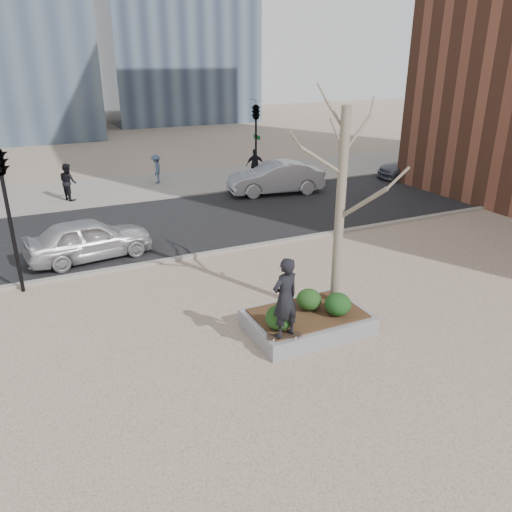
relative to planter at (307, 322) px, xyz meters
name	(u,v)px	position (x,y,z in m)	size (l,w,h in m)	color
ground	(272,338)	(-1.00, 0.00, -0.23)	(120.00, 120.00, 0.00)	tan
street	(163,225)	(-1.00, 10.00, -0.21)	(60.00, 8.00, 0.02)	black
far_sidewalk	(127,188)	(-1.00, 17.00, -0.21)	(60.00, 6.00, 0.02)	gray
planter	(307,322)	(0.00, 0.00, 0.00)	(3.00, 2.00, 0.45)	gray
planter_mulch	(308,313)	(0.00, 0.00, 0.25)	(2.70, 1.70, 0.04)	#382314
sycamore_tree	(342,178)	(1.00, 0.30, 3.56)	(2.80, 2.80, 6.60)	gray
shrub_left	(280,317)	(-1.02, -0.40, 0.56)	(0.70, 0.70, 0.59)	#123B13
shrub_middle	(309,300)	(0.12, 0.15, 0.54)	(0.64, 0.64, 0.55)	#103414
shrub_right	(338,304)	(0.62, -0.40, 0.55)	(0.67, 0.67, 0.57)	#133D15
skateboard	(284,337)	(-1.10, -0.77, 0.26)	(0.78, 0.20, 0.07)	black
skateboarder	(285,298)	(-1.10, -0.77, 1.26)	(0.70, 0.46, 1.92)	black
police_car	(89,239)	(-4.25, 7.41, 0.51)	(1.69, 4.19, 1.43)	#BABABE
car_silver	(276,178)	(5.66, 12.60, 0.59)	(1.68, 4.83, 1.59)	#9E9FA5
car_third	(416,167)	(14.60, 12.22, 0.45)	(1.83, 4.49, 1.30)	#51525C
pedestrian_a	(68,182)	(-4.01, 15.79, 0.69)	(0.87, 0.68, 1.78)	black
pedestrian_b	(156,169)	(0.76, 17.38, 0.58)	(1.01, 0.58, 1.57)	#405673
pedestrian_c	(255,165)	(5.98, 15.71, 0.67)	(1.02, 0.43, 1.75)	black
traffic_light_near	(10,219)	(-6.50, 5.60, 2.02)	(0.60, 2.48, 4.50)	black
traffic_light_far	(256,144)	(5.50, 14.60, 2.02)	(0.60, 2.48, 4.50)	black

